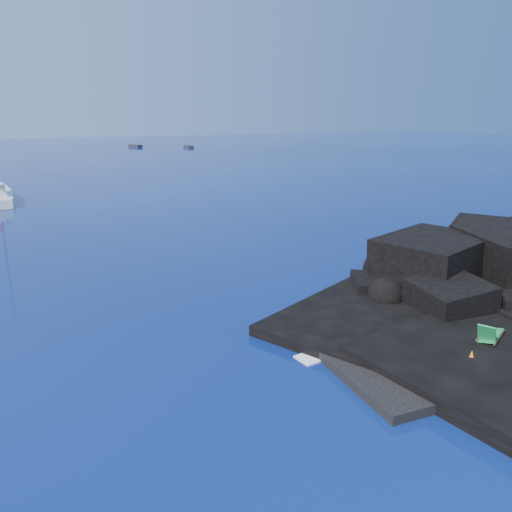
{
  "coord_description": "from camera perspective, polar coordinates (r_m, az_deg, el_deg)",
  "views": [
    {
      "loc": [
        -9.79,
        -11.52,
        9.05
      ],
      "look_at": [
        1.87,
        10.19,
        2.0
      ],
      "focal_mm": 35.0,
      "sensor_mm": 36.0,
      "label": 1
    }
  ],
  "objects": [
    {
      "name": "distant_boat_b",
      "position": [
        141.91,
        -7.71,
        12.17
      ],
      "size": [
        1.71,
        4.87,
        0.64
      ],
      "primitive_type": "cube",
      "rotation": [
        0.0,
        0.0,
        -0.04
      ],
      "color": "#232327",
      "rests_on": "ground"
    },
    {
      "name": "sunbather",
      "position": [
        20.6,
        24.02,
        -9.99
      ],
      "size": [
        1.78,
        0.64,
        0.23
      ],
      "primitive_type": null,
      "rotation": [
        0.0,
        0.0,
        -0.13
      ],
      "color": "tan",
      "rests_on": "towel"
    },
    {
      "name": "distant_boat_a",
      "position": [
        147.5,
        -13.62,
        12.01
      ],
      "size": [
        2.9,
        5.27,
        0.67
      ],
      "primitive_type": "cube",
      "rotation": [
        0.0,
        0.0,
        0.28
      ],
      "color": "black",
      "rests_on": "ground"
    },
    {
      "name": "deck_chair",
      "position": [
        21.63,
        25.3,
        -7.62
      ],
      "size": [
        1.94,
        1.45,
        1.22
      ],
      "primitive_type": null,
      "rotation": [
        0.0,
        0.0,
        0.43
      ],
      "color": "#1D833F",
      "rests_on": "beach"
    },
    {
      "name": "ground",
      "position": [
        17.62,
        10.75,
        -15.24
      ],
      "size": [
        400.0,
        400.0,
        0.0
      ],
      "primitive_type": "plane",
      "color": "#03103A",
      "rests_on": "ground"
    },
    {
      "name": "surf_foam",
      "position": [
        23.95,
        12.65,
        -6.65
      ],
      "size": [
        10.0,
        8.0,
        0.06
      ],
      "primitive_type": null,
      "color": "white",
      "rests_on": "ground"
    },
    {
      "name": "beach",
      "position": [
        20.75,
        19.79,
        -10.91
      ],
      "size": [
        9.08,
        6.86,
        0.7
      ],
      "primitive_type": "cube",
      "rotation": [
        0.0,
        0.0,
        -0.1
      ],
      "color": "black",
      "rests_on": "ground"
    },
    {
      "name": "towel",
      "position": [
        20.66,
        23.97,
        -10.34
      ],
      "size": [
        1.98,
        1.12,
        0.05
      ],
      "primitive_type": "cube",
      "rotation": [
        0.0,
        0.0,
        -0.13
      ],
      "color": "white",
      "rests_on": "beach"
    },
    {
      "name": "marker_cone",
      "position": [
        19.88,
        23.4,
        -10.57
      ],
      "size": [
        0.39,
        0.39,
        0.52
      ],
      "primitive_type": "cone",
      "rotation": [
        0.0,
        0.0,
        0.17
      ],
      "color": "orange",
      "rests_on": "beach"
    }
  ]
}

